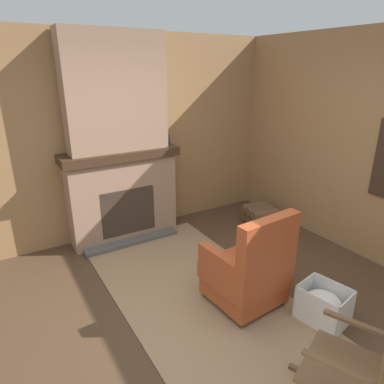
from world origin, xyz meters
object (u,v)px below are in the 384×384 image
rocking_chair (349,377)px  oil_lamp_vase (92,144)px  firewood_stack (259,215)px  armchair (248,272)px  storage_case (158,140)px  laundry_basket (324,305)px  decorative_plate_on_mantel (119,139)px

rocking_chair → oil_lamp_vase: (-3.32, -0.58, 0.93)m
rocking_chair → firewood_stack: (-2.64, 1.64, -0.27)m
armchair → rocking_chair: size_ratio=0.90×
oil_lamp_vase → storage_case: 0.91m
armchair → laundry_basket: bearing=-145.4°
storage_case → decorative_plate_on_mantel: 0.56m
rocking_chair → oil_lamp_vase: 3.50m
rocking_chair → armchair: bearing=-34.1°
laundry_basket → storage_case: 2.86m
laundry_basket → oil_lamp_vase: bearing=-153.8°
decorative_plate_on_mantel → laundry_basket: bearing=19.4°
rocking_chair → firewood_stack: rocking_chair is taller
oil_lamp_vase → decorative_plate_on_mantel: 0.36m
rocking_chair → laundry_basket: size_ratio=2.36×
armchair → decorative_plate_on_mantel: size_ratio=3.70×
firewood_stack → storage_case: bearing=-117.6°
laundry_basket → decorative_plate_on_mantel: decorative_plate_on_mantel is taller
firewood_stack → oil_lamp_vase: size_ratio=1.69×
storage_case → rocking_chair: bearing=-5.6°
storage_case → decorative_plate_on_mantel: size_ratio=0.97×
rocking_chair → storage_case: bearing=-28.4°
firewood_stack → storage_case: size_ratio=1.93×
armchair → oil_lamp_vase: 2.42m
armchair → oil_lamp_vase: (-2.05, -0.84, 0.97)m
oil_lamp_vase → decorative_plate_on_mantel: oil_lamp_vase is taller
armchair → decorative_plate_on_mantel: (-2.07, -0.48, 1.00)m
rocking_chair → firewood_stack: 3.12m
rocking_chair → storage_case: size_ratio=4.21×
firewood_stack → laundry_basket: bearing=-26.1°
armchair → storage_case: (-2.05, 0.07, 0.93)m
armchair → oil_lamp_vase: oil_lamp_vase is taller
oil_lamp_vase → decorative_plate_on_mantel: bearing=93.2°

